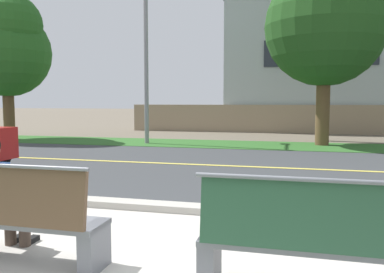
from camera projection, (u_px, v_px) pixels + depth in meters
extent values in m
plane|color=#665B4C|center=(246.00, 158.00, 11.03)|extent=(140.00, 140.00, 0.00)
cube|color=#B7B2A8|center=(156.00, 270.00, 3.69)|extent=(44.00, 3.60, 0.01)
cube|color=#ADA89E|center=(202.00, 210.00, 5.57)|extent=(44.00, 0.30, 0.11)
cube|color=#383A3D|center=(240.00, 166.00, 9.58)|extent=(52.00, 8.00, 0.01)
cube|color=#E0CC4C|center=(240.00, 166.00, 9.58)|extent=(48.00, 0.14, 0.01)
cube|color=#2D6026|center=(257.00, 145.00, 14.25)|extent=(48.00, 2.80, 0.02)
cube|color=slate|center=(95.00, 248.00, 3.66)|extent=(0.14, 0.40, 0.45)
cube|color=slate|center=(10.00, 219.00, 3.86)|extent=(1.95, 0.44, 0.05)
cube|color=slate|center=(210.00, 259.00, 3.40)|extent=(0.14, 0.40, 0.45)
cube|color=slate|center=(321.00, 245.00, 3.16)|extent=(1.95, 0.44, 0.05)
cube|color=#285138|center=(324.00, 217.00, 2.95)|extent=(1.87, 0.12, 0.52)
cylinder|color=slate|center=(325.00, 180.00, 2.91)|extent=(1.95, 0.04, 0.04)
cylinder|color=#47382D|center=(11.00, 205.00, 4.07)|extent=(0.15, 0.42, 0.15)
cylinder|color=#47382D|center=(10.00, 226.00, 4.32)|extent=(0.12, 0.12, 0.43)
cube|color=black|center=(16.00, 240.00, 4.41)|extent=(0.09, 0.24, 0.07)
cylinder|color=#47382D|center=(25.00, 227.00, 4.28)|extent=(0.12, 0.12, 0.43)
cube|color=black|center=(30.00, 241.00, 4.37)|extent=(0.09, 0.24, 0.07)
cylinder|color=#33599E|center=(10.00, 188.00, 3.85)|extent=(0.09, 0.09, 0.46)
cylinder|color=gray|center=(146.00, 50.00, 14.54)|extent=(0.16, 0.16, 6.87)
cylinder|color=brown|center=(9.00, 113.00, 16.35)|extent=(0.45, 0.45, 2.21)
sphere|color=#23561E|center=(6.00, 53.00, 16.14)|extent=(3.53, 3.53, 3.53)
sphere|color=#23561E|center=(10.00, 25.00, 15.68)|extent=(2.47, 2.47, 2.47)
cylinder|color=brown|center=(323.00, 109.00, 14.12)|extent=(0.48, 0.48, 2.62)
sphere|color=#1E4719|center=(325.00, 26.00, 13.87)|extent=(4.20, 4.20, 4.20)
cylinder|color=brown|center=(322.00, 44.00, 15.61)|extent=(0.32, 0.32, 7.64)
cube|color=gray|center=(255.00, 119.00, 20.12)|extent=(13.00, 0.36, 1.40)
cube|color=#A3ADB2|center=(316.00, 66.00, 22.22)|extent=(9.35, 6.40, 7.12)
cube|color=#232833|center=(275.00, 54.00, 19.58)|extent=(1.10, 0.06, 1.30)
cube|color=#232833|center=(367.00, 51.00, 18.56)|extent=(1.10, 0.06, 1.30)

